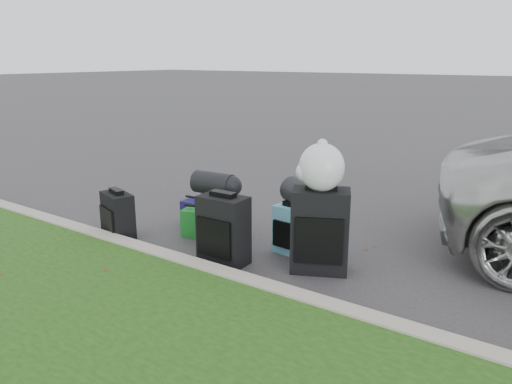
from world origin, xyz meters
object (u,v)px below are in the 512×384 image
Objects in this scene: suitcase_olive at (220,218)px; tote_navy at (195,212)px; tote_green at (196,222)px; suitcase_large_black_right at (320,231)px; suitcase_small_black at (118,216)px; suitcase_teal at (292,230)px; suitcase_large_black_left at (224,230)px.

tote_navy is at bearing 172.88° from suitcase_olive.
suitcase_large_black_right is at bearing -17.95° from tote_green.
suitcase_small_black is 2.37m from suitcase_large_black_right.
suitcase_teal is (0.86, 0.14, -0.01)m from suitcase_olive.
suitcase_large_black_left is 0.76m from suitcase_teal.
suitcase_small_black is 1.02× the size of suitcase_olive.
suitcase_large_black_left is 2.18× the size of tote_green.
suitcase_small_black is 1.05× the size of suitcase_teal.
suitcase_teal is at bearing 127.66° from suitcase_large_black_right.
suitcase_small_black is 0.97m from tote_navy.
suitcase_large_black_left reaches higher than suitcase_small_black.
suitcase_small_black is 1.70× the size of tote_green.
suitcase_olive is 0.87m from suitcase_teal.
tote_navy is at bearing 179.51° from suitcase_teal.
suitcase_olive is at bearing -166.64° from suitcase_teal.
suitcase_teal is 1.49m from tote_navy.
tote_navy is (-1.06, 0.74, -0.20)m from suitcase_large_black_left.
suitcase_small_black is 0.66× the size of suitcase_large_black_right.
tote_green is at bearing 60.32° from suitcase_small_black.
suitcase_small_black is 1.17m from suitcase_olive.
tote_green is 1.04× the size of tote_navy.
suitcase_small_black is 2.00m from suitcase_teal.
suitcase_large_black_right is at bearing -14.23° from tote_navy.
suitcase_large_black_right is at bearing -22.40° from suitcase_teal.
suitcase_olive is at bearing -26.78° from tote_navy.
tote_navy is at bearing 85.86° from suitcase_small_black.
suitcase_teal is 1.69× the size of tote_navy.
suitcase_large_black_left is 2.28× the size of tote_navy.
suitcase_large_black_right is (2.30, 0.54, 0.14)m from suitcase_small_black.
suitcase_large_black_left is at bearing 178.31° from suitcase_large_black_right.
suitcase_large_black_left is 1.31m from tote_navy.
suitcase_teal reaches higher than tote_navy.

